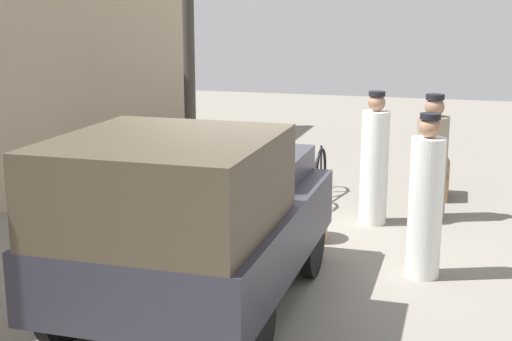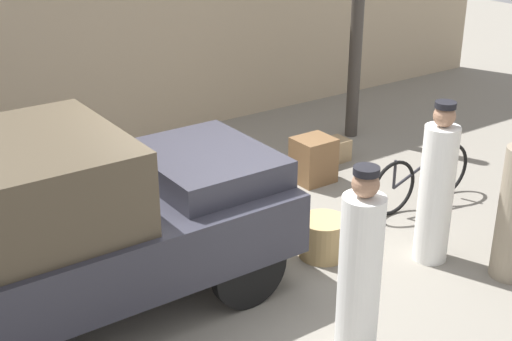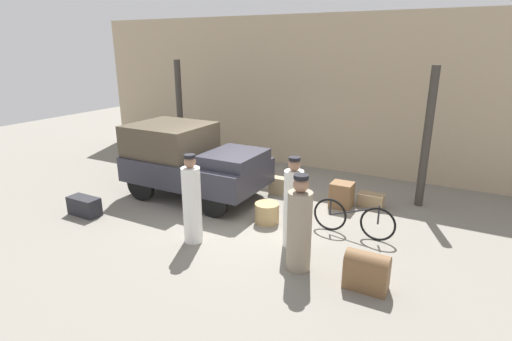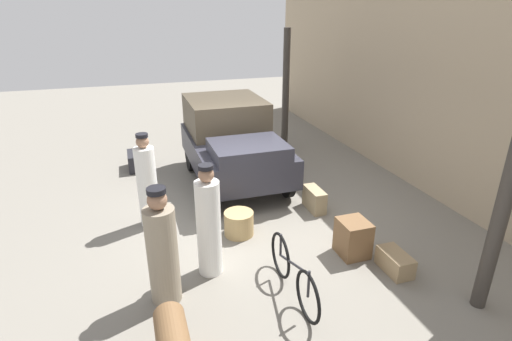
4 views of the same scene
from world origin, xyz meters
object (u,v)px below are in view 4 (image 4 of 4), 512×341
Objects in this scene: porter_carrying_trunk at (163,251)px; trunk_large_brown at (353,238)px; conductor_in_dark_uniform at (209,225)px; porter_standing_middle at (147,184)px; wicker_basket at (239,223)px; bicycle at (293,274)px; suitcase_small_leather at (395,262)px; truck at (232,139)px; suitcase_black_upright at (314,199)px; suitcase_tan_flat at (136,161)px.

porter_carrying_trunk is 2.80× the size of trunk_large_brown.
conductor_in_dark_uniform and porter_standing_middle have the same top height.
wicker_basket is 0.30× the size of conductor_in_dark_uniform.
conductor_in_dark_uniform reaches higher than bicycle.
trunk_large_brown reaches higher than suitcase_small_leather.
suitcase_small_leather is (1.75, 1.96, -0.06)m from wicker_basket.
suitcase_black_upright is (1.98, 1.15, -0.75)m from truck.
trunk_large_brown is 0.99× the size of suitcase_black_upright.
suitcase_small_leather is (0.60, 0.38, -0.14)m from trunk_large_brown.
conductor_in_dark_uniform is 2.33× the size of suitcase_tan_flat.
porter_carrying_trunk is (-0.47, -1.67, 0.41)m from bicycle.
porter_standing_middle is at bearing 2.92° from suitcase_tan_flat.
porter_standing_middle is 4.34m from suitcase_small_leather.
suitcase_black_upright is at bearing 30.09° from truck.
wicker_basket is 4.09m from suitcase_tan_flat.
truck is 5.81× the size of suitcase_small_leather.
wicker_basket is at bearing -12.21° from truck.
porter_carrying_trunk reaches higher than suitcase_small_leather.
porter_standing_middle is at bearing -178.73° from porter_carrying_trunk.
bicycle is 2.63m from suitcase_black_upright.
wicker_basket is at bearing 142.05° from conductor_in_dark_uniform.
suitcase_black_upright is at bearing -172.42° from suitcase_small_leather.
porter_standing_middle reaches higher than trunk_large_brown.
trunk_large_brown is 5.85m from suitcase_tan_flat.
suitcase_tan_flat is at bearing -147.16° from suitcase_small_leather.
porter_carrying_trunk is at bearing -27.28° from truck.
suitcase_tan_flat is at bearing -177.08° from porter_standing_middle.
porter_carrying_trunk reaches higher than wicker_basket.
wicker_basket is 1.28m from conductor_in_dark_uniform.
porter_carrying_trunk is 2.87× the size of suitcase_small_leather.
porter_carrying_trunk is 2.77× the size of suitcase_black_upright.
trunk_large_brown is (1.15, 1.58, 0.09)m from wicker_basket.
suitcase_small_leather is (0.44, 3.36, -0.61)m from porter_carrying_trunk.
bicycle is at bearing 8.70° from wicker_basket.
truck is 4.49m from suitcase_small_leather.
truck is 4.20m from porter_carrying_trunk.
truck is 3.78m from trunk_large_brown.
porter_carrying_trunk is at bearing -105.68° from bicycle.
truck reaches higher than suitcase_tan_flat.
wicker_basket is 0.86× the size of suitcase_black_upright.
conductor_in_dark_uniform is at bearing 120.66° from porter_carrying_trunk.
truck is 4.25m from bicycle.
truck is at bearing -149.91° from suitcase_black_upright.
conductor_in_dark_uniform is 4.78m from suitcase_tan_flat.
suitcase_tan_flat is (-5.55, -1.87, -0.15)m from bicycle.
truck is 2.02× the size of porter_carrying_trunk.
porter_standing_middle is (-1.75, -0.75, 0.00)m from conductor_in_dark_uniform.
suitcase_small_leather is 0.78× the size of suitcase_tan_flat.
porter_carrying_trunk is 2.25× the size of suitcase_tan_flat.
conductor_in_dark_uniform is at bearing -37.95° from wicker_basket.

